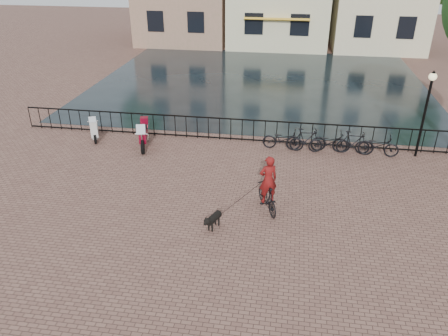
# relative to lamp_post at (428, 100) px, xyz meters

# --- Properties ---
(ground) EXTENTS (100.00, 100.00, 0.00)m
(ground) POSITION_rel_lamp_post_xyz_m (-7.20, -7.60, -2.38)
(ground) COLOR brown
(ground) RESTS_ON ground
(canal_water) EXTENTS (20.00, 20.00, 0.00)m
(canal_water) POSITION_rel_lamp_post_xyz_m (-7.20, 9.70, -2.38)
(canal_water) COLOR black
(canal_water) RESTS_ON ground
(railing) EXTENTS (20.00, 0.05, 1.02)m
(railing) POSITION_rel_lamp_post_xyz_m (-7.20, 0.40, -1.87)
(railing) COLOR black
(railing) RESTS_ON ground
(lamp_post) EXTENTS (0.30, 0.30, 3.45)m
(lamp_post) POSITION_rel_lamp_post_xyz_m (0.00, 0.00, 0.00)
(lamp_post) COLOR black
(lamp_post) RESTS_ON ground
(cyclist) EXTENTS (1.10, 1.69, 2.25)m
(cyclist) POSITION_rel_lamp_post_xyz_m (-5.72, -5.01, -1.52)
(cyclist) COLOR black
(cyclist) RESTS_ON ground
(dog) EXTENTS (0.57, 0.88, 0.56)m
(dog) POSITION_rel_lamp_post_xyz_m (-7.25, -6.29, -2.10)
(dog) COLOR black
(dog) RESTS_ON ground
(motorcycle) EXTENTS (0.90, 1.95, 1.36)m
(motorcycle) POSITION_rel_lamp_post_xyz_m (-11.25, -0.86, -1.70)
(motorcycle) COLOR maroon
(motorcycle) RESTS_ON ground
(scooter) EXTENTS (0.94, 1.43, 1.29)m
(scooter) POSITION_rel_lamp_post_xyz_m (-13.67, -0.39, -1.73)
(scooter) COLOR silver
(scooter) RESTS_ON ground
(parked_bike_0) EXTENTS (1.77, 0.76, 0.90)m
(parked_bike_0) POSITION_rel_lamp_post_xyz_m (-5.40, -0.20, -1.93)
(parked_bike_0) COLOR black
(parked_bike_0) RESTS_ON ground
(parked_bike_1) EXTENTS (1.70, 0.61, 1.00)m
(parked_bike_1) POSITION_rel_lamp_post_xyz_m (-4.45, -0.20, -1.88)
(parked_bike_1) COLOR black
(parked_bike_1) RESTS_ON ground
(parked_bike_2) EXTENTS (1.77, 0.78, 0.90)m
(parked_bike_2) POSITION_rel_lamp_post_xyz_m (-3.50, -0.20, -1.93)
(parked_bike_2) COLOR black
(parked_bike_2) RESTS_ON ground
(parked_bike_3) EXTENTS (1.70, 0.60, 1.00)m
(parked_bike_3) POSITION_rel_lamp_post_xyz_m (-2.55, -0.20, -1.88)
(parked_bike_3) COLOR black
(parked_bike_3) RESTS_ON ground
(parked_bike_4) EXTENTS (1.77, 0.76, 0.90)m
(parked_bike_4) POSITION_rel_lamp_post_xyz_m (-1.60, -0.20, -1.93)
(parked_bike_4) COLOR black
(parked_bike_4) RESTS_ON ground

